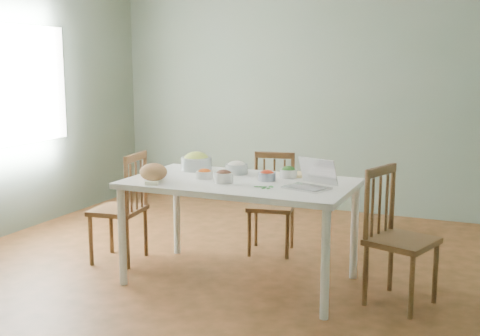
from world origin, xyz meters
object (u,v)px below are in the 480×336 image
at_px(chair_right, 402,238).
at_px(bread_boule, 154,172).
at_px(bowl_squash, 196,161).
at_px(laptop, 307,175).
at_px(chair_left, 118,207).
at_px(chair_far, 271,204).
at_px(dining_table, 240,231).

height_order(chair_right, bread_boule, chair_right).
relative_size(bowl_squash, laptop, 0.84).
distance_m(bread_boule, laptop, 1.19).
height_order(chair_left, bread_boule, chair_left).
bearing_deg(bread_boule, chair_right, 9.40).
height_order(chair_left, bowl_squash, bowl_squash).
bearing_deg(chair_right, bowl_squash, 100.45).
bearing_deg(chair_left, laptop, 78.48).
relative_size(bread_boule, laptop, 0.68).
xyz_separation_m(chair_right, bowl_squash, (-1.77, 0.24, 0.40)).
bearing_deg(chair_far, bowl_squash, -144.77).
height_order(chair_right, laptop, laptop).
xyz_separation_m(chair_far, bread_boule, (-0.58, -1.07, 0.43)).
xyz_separation_m(chair_left, bread_boule, (0.57, -0.32, 0.41)).
relative_size(chair_far, chair_left, 0.94).
relative_size(chair_left, bowl_squash, 3.69).
distance_m(dining_table, chair_left, 1.18).
distance_m(chair_left, chair_right, 2.42).
height_order(chair_left, laptop, laptop).
bearing_deg(chair_right, laptop, 118.21).
distance_m(dining_table, laptop, 0.77).
xyz_separation_m(bread_boule, bowl_squash, (0.09, 0.55, 0.01)).
bearing_deg(bowl_squash, chair_left, -160.30).
xyz_separation_m(bowl_squash, laptop, (1.09, -0.36, 0.03)).
relative_size(dining_table, bread_boule, 8.24).
relative_size(dining_table, chair_left, 1.82).
relative_size(chair_far, bread_boule, 4.28).
relative_size(dining_table, chair_right, 1.76).
height_order(dining_table, laptop, laptop).
bearing_deg(bowl_squash, laptop, -18.30).
bearing_deg(laptop, dining_table, -170.42).
bearing_deg(chair_far, chair_left, -158.07).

